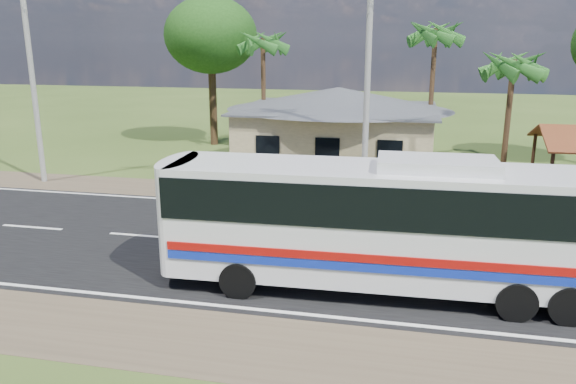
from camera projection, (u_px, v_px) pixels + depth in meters
The scene contains 10 objects.
ground at pixel (261, 245), 19.53m from camera, with size 120.00×120.00×0.00m, color #304518.
road at pixel (261, 245), 19.52m from camera, with size 120.00×16.00×0.03m.
house at pixel (338, 119), 30.88m from camera, with size 12.40×10.00×5.00m.
utility_poles at pixel (360, 68), 23.58m from camera, with size 32.80×2.22×11.00m.
palm_near at pixel (513, 66), 26.47m from camera, with size 2.80×2.80×6.70m.
palm_mid at pixel (435, 35), 31.04m from camera, with size 2.80×2.80×8.20m.
palm_far at pixel (263, 43), 33.65m from camera, with size 2.80×2.80×7.70m.
tree_behind_house at pixel (211, 36), 36.22m from camera, with size 6.00×6.00×9.61m.
coach_bus at pixel (395, 216), 15.45m from camera, with size 12.63×3.04×3.90m.
motorcycle at pixel (378, 193), 24.21m from camera, with size 0.65×1.87×0.98m, color black.
Camera 1 is at (4.74, -17.74, 6.97)m, focal length 35.00 mm.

